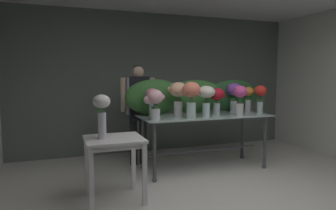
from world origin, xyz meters
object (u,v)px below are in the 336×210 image
at_px(vase_peach_snapdragons, 178,94).
at_px(vase_blush_carnations, 155,102).
at_px(vase_coral_ranunculus, 191,95).
at_px(vase_rosy_dahlias, 152,98).
at_px(side_table_white, 114,147).
at_px(vase_scarlet_peonies, 260,95).
at_px(vase_fuchsia_lilies, 240,97).
at_px(vase_violet_tulips, 234,93).
at_px(vase_sunset_roses, 248,97).
at_px(vase_crimson_stock, 217,98).
at_px(vase_white_roses_tall, 102,111).
at_px(florist, 138,104).
at_px(vase_ivory_freesia, 206,96).
at_px(display_table_glass, 204,124).

relative_size(vase_peach_snapdragons, vase_blush_carnations, 1.22).
bearing_deg(vase_coral_ranunculus, vase_rosy_dahlias, 145.19).
bearing_deg(side_table_white, vase_blush_carnations, 36.47).
bearing_deg(vase_scarlet_peonies, vase_fuchsia_lilies, -166.26).
bearing_deg(vase_violet_tulips, vase_blush_carnations, -166.33).
relative_size(vase_rosy_dahlias, vase_sunset_roses, 1.01).
xyz_separation_m(vase_crimson_stock, vase_coral_ranunculus, (-0.55, -0.25, 0.06)).
height_order(vase_coral_ranunculus, vase_white_roses_tall, vase_coral_ranunculus).
distance_m(vase_coral_ranunculus, vase_white_roses_tall, 1.40).
xyz_separation_m(side_table_white, vase_peach_snapdragons, (1.09, 0.69, 0.55)).
bearing_deg(vase_crimson_stock, vase_peach_snapdragons, 179.72).
relative_size(florist, vase_fuchsia_lilies, 3.55).
bearing_deg(vase_blush_carnations, vase_rosy_dahlias, 79.10).
bearing_deg(vase_sunset_roses, vase_ivory_freesia, -161.30).
xyz_separation_m(side_table_white, vase_crimson_stock, (1.74, 0.69, 0.49)).
distance_m(vase_peach_snapdragons, vase_coral_ranunculus, 0.27).
bearing_deg(vase_peach_snapdragons, vase_white_roses_tall, -150.41).
bearing_deg(vase_rosy_dahlias, florist, 97.96).
relative_size(display_table_glass, vase_white_roses_tall, 3.99).
height_order(vase_fuchsia_lilies, vase_crimson_stock, vase_fuchsia_lilies).
bearing_deg(display_table_glass, vase_sunset_roses, 8.18).
xyz_separation_m(vase_peach_snapdragons, vase_rosy_dahlias, (-0.38, 0.08, -0.06)).
relative_size(display_table_glass, vase_rosy_dahlias, 4.76).
relative_size(vase_violet_tulips, vase_fuchsia_lilies, 1.06).
bearing_deg(vase_white_roses_tall, vase_ivory_freesia, 18.30).
bearing_deg(vase_crimson_stock, vase_ivory_freesia, -149.41).
bearing_deg(vase_white_roses_tall, side_table_white, 0.14).
bearing_deg(vase_coral_ranunculus, vase_sunset_roses, 18.36).
height_order(vase_scarlet_peonies, vase_sunset_roses, vase_scarlet_peonies).
distance_m(vase_peach_snapdragons, vase_blush_carnations, 0.49).
bearing_deg(vase_peach_snapdragons, vase_scarlet_peonies, -4.71).
relative_size(display_table_glass, vase_scarlet_peonies, 4.48).
relative_size(vase_violet_tulips, vase_blush_carnations, 1.15).
distance_m(vase_ivory_freesia, vase_fuchsia_lilies, 0.54).
bearing_deg(vase_crimson_stock, vase_violet_tulips, 21.25).
bearing_deg(vase_rosy_dahlias, vase_ivory_freesia, -17.64).
distance_m(florist, vase_white_roses_tall, 1.53).
height_order(florist, vase_sunset_roses, florist).
bearing_deg(vase_peach_snapdragons, vase_fuchsia_lilies, -13.66).
bearing_deg(vase_ivory_freesia, vase_peach_snapdragons, 157.64).
relative_size(vase_ivory_freesia, vase_white_roses_tall, 0.91).
height_order(vase_coral_ranunculus, vase_sunset_roses, vase_coral_ranunculus).
height_order(vase_blush_carnations, vase_fuchsia_lilies, vase_fuchsia_lilies).
relative_size(vase_blush_carnations, vase_fuchsia_lilies, 0.92).
distance_m(vase_ivory_freesia, vase_sunset_roses, 1.01).
xyz_separation_m(vase_blush_carnations, vase_crimson_stock, (1.09, 0.21, 0.02)).
relative_size(vase_fuchsia_lilies, vase_coral_ranunculus, 0.88).
height_order(display_table_glass, side_table_white, display_table_glass).
height_order(side_table_white, vase_white_roses_tall, vase_white_roses_tall).
distance_m(florist, vase_fuchsia_lilies, 1.63).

